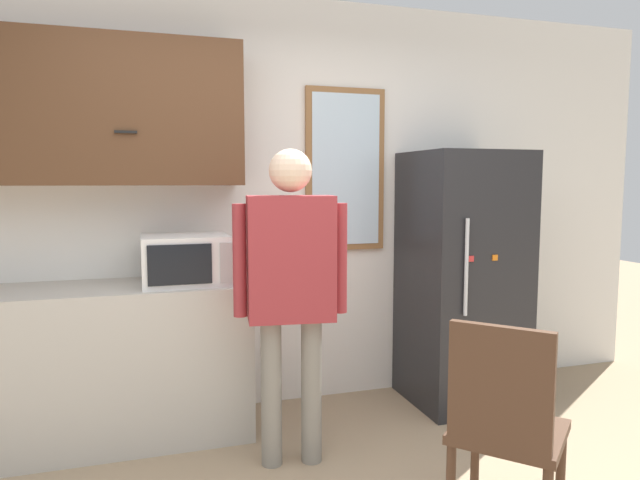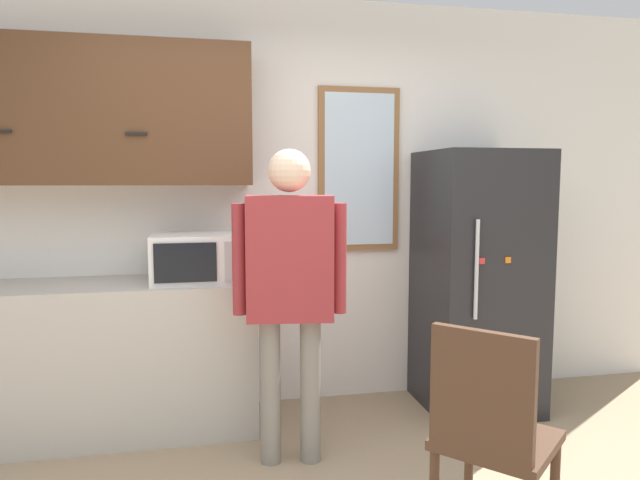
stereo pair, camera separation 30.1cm
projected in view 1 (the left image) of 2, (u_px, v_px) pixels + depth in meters
The scene contains 8 objects.
back_wall at pixel (261, 205), 3.79m from camera, with size 6.00×0.06×2.70m.
counter at pixel (68, 368), 3.22m from camera, with size 2.03×0.59×0.91m.
upper_cabinets at pixel (59, 110), 3.19m from camera, with size 2.03×0.36×0.84m.
microwave at pixel (185, 259), 3.32m from camera, with size 0.49×0.42×0.29m.
person at pixel (291, 275), 2.96m from camera, with size 0.59×0.28×1.67m.
refrigerator at pixel (462, 278), 3.86m from camera, with size 0.70×0.71×1.70m.
chair at pixel (505, 422), 2.32m from camera, with size 0.61×0.61×0.95m.
window at pixel (345, 170), 3.89m from camera, with size 0.56×0.05×1.10m.
Camera 1 is at (-0.76, -1.84, 1.50)m, focal length 32.00 mm.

